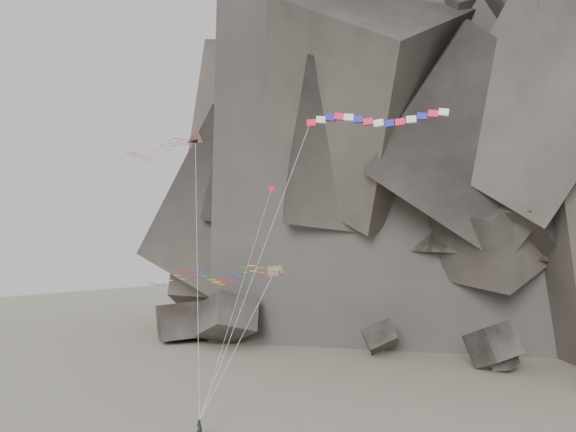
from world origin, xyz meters
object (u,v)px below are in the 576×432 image
Objects in this scene: parafoil_kite at (205,276)px; banner_kite at (374,120)px; kite_flyer at (199,428)px; pennant_kite at (260,226)px; delta_kite at (157,151)px.

banner_kite is at bearing 15.89° from parafoil_kite.
parafoil_kite is at bearing -58.65° from kite_flyer.
pennant_kite reaches higher than kite_flyer.
pennant_kite is at bearing 17.32° from parafoil_kite.
kite_flyer is at bearing -124.43° from pennant_kite.
parafoil_kite is at bearing 1.97° from delta_kite.
banner_kite is 13.05m from pennant_kite.
kite_flyer is at bearing -166.85° from banner_kite.
kite_flyer is 17.02m from pennant_kite.
delta_kite is 15.40m from pennant_kite.
pennant_kite is at bearing 12.62° from delta_kite.
delta_kite is at bearing -34.85° from kite_flyer.
banner_kite reaches higher than parafoil_kite.
parafoil_kite is 0.79× the size of pennant_kite.
kite_flyer is 12.81m from parafoil_kite.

